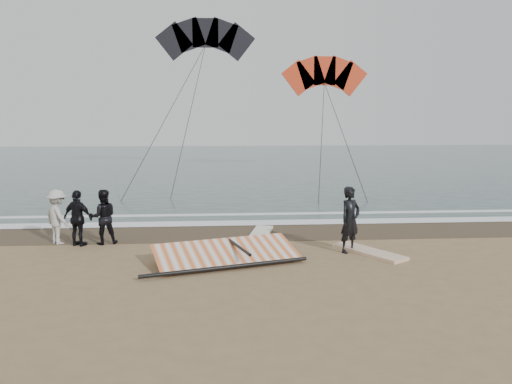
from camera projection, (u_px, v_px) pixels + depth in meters
ground at (270, 271)px, 12.62m from camera, size 120.00×120.00×0.00m
sea at (234, 162)px, 45.19m from camera, size 120.00×54.00×0.02m
wet_sand at (257, 232)px, 17.06m from camera, size 120.00×2.80×0.01m
foam_near at (254, 223)px, 18.44m from camera, size 120.00×0.90×0.01m
foam_far at (251, 214)px, 20.12m from camera, size 120.00×0.45×0.01m
man_main at (350, 220)px, 14.33m from camera, size 0.84×0.76×1.92m
board_white at (369, 252)px, 14.32m from camera, size 1.80×2.32×0.09m
board_cream at (260, 234)px, 16.57m from camera, size 1.08×2.29×0.09m
trio_cluster at (78, 217)px, 15.25m from camera, size 2.50×1.30×1.71m
sail_rig at (224, 254)px, 13.51m from camera, size 4.27×2.75×0.50m
kite_red at (324, 78)px, 35.17m from camera, size 6.71×6.89×15.25m
kite_dark at (205, 42)px, 35.01m from camera, size 7.88×6.70×16.35m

